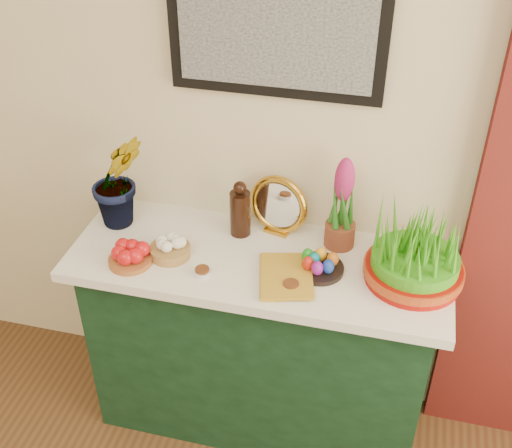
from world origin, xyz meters
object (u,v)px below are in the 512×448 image
(sideboard, at_px, (259,345))
(mirror, at_px, (278,206))
(wheatgrass_sabzeh, at_px, (417,251))
(hyacinth_green, at_px, (116,166))
(book, at_px, (260,276))

(sideboard, bearing_deg, mirror, 79.96)
(sideboard, relative_size, wheatgrass_sabzeh, 3.74)
(mirror, xyz_separation_m, wheatgrass_sabzeh, (0.52, -0.17, 0.01))
(sideboard, xyz_separation_m, hyacinth_green, (-0.57, 0.09, 0.72))
(sideboard, xyz_separation_m, wheatgrass_sabzeh, (0.55, 0.00, 0.59))
(hyacinth_green, bearing_deg, sideboard, -45.93)
(hyacinth_green, height_order, mirror, hyacinth_green)
(sideboard, xyz_separation_m, book, (0.03, -0.13, 0.48))
(wheatgrass_sabzeh, bearing_deg, hyacinth_green, 175.70)
(hyacinth_green, distance_m, mirror, 0.63)
(hyacinth_green, relative_size, wheatgrass_sabzeh, 1.47)
(hyacinth_green, xyz_separation_m, book, (0.61, -0.21, -0.24))
(hyacinth_green, distance_m, wheatgrass_sabzeh, 1.14)
(wheatgrass_sabzeh, bearing_deg, mirror, 161.63)
(hyacinth_green, relative_size, mirror, 2.09)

